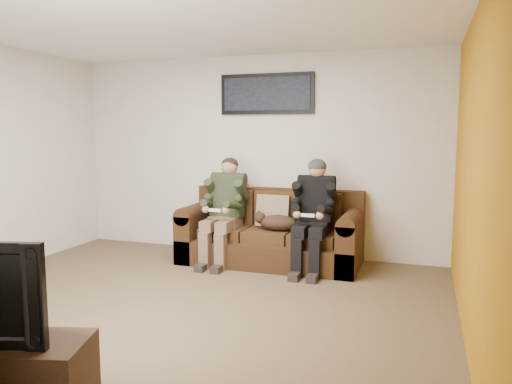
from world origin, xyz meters
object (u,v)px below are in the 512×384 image
(person_left, at_px, (225,204))
(framed_poster, at_px, (267,94))
(sofa, at_px, (272,235))
(person_right, at_px, (314,208))
(cat, at_px, (277,222))

(person_left, xyz_separation_m, framed_poster, (0.36, 0.57, 1.37))
(sofa, relative_size, framed_poster, 1.74)
(person_right, bearing_deg, person_left, -179.98)
(person_right, bearing_deg, cat, 179.24)
(sofa, distance_m, person_right, 0.71)
(sofa, distance_m, cat, 0.29)
(cat, bearing_deg, framed_poster, 118.58)
(framed_poster, bearing_deg, person_right, -36.84)
(person_left, height_order, framed_poster, framed_poster)
(sofa, relative_size, person_right, 1.68)
(person_right, height_order, framed_poster, framed_poster)
(person_left, bearing_deg, cat, 0.55)
(person_right, bearing_deg, framed_poster, 143.16)
(person_right, bearing_deg, sofa, 162.03)
(person_left, xyz_separation_m, cat, (0.67, 0.01, -0.19))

